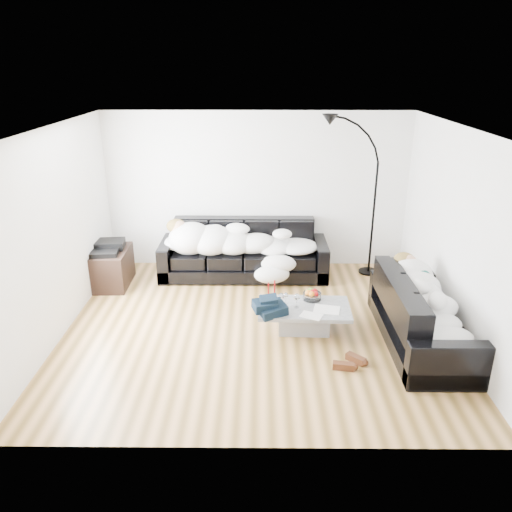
{
  "coord_description": "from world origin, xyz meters",
  "views": [
    {
      "loc": [
        0.06,
        -5.88,
        3.32
      ],
      "look_at": [
        0.0,
        0.3,
        0.9
      ],
      "focal_mm": 35.0,
      "sensor_mm": 36.0,
      "label": 1
    }
  ],
  "objects_px": {
    "wine_glass_b": "(281,300)",
    "fruit_bowl": "(312,294)",
    "sofa_back": "(244,250)",
    "shoes": "(349,362)",
    "wine_glass_a": "(286,298)",
    "coffee_table": "(304,318)",
    "stereo": "(108,247)",
    "av_cabinet": "(110,268)",
    "sleeper_right": "(425,297)",
    "sofa_right": "(423,313)",
    "candle_right": "(275,290)",
    "floor_lamp": "(374,207)",
    "wine_glass_c": "(297,301)",
    "candle_left": "(268,291)",
    "sleeper_back": "(244,239)"
  },
  "relations": [
    {
      "from": "candle_left",
      "to": "candle_right",
      "type": "xyz_separation_m",
      "value": [
        0.08,
        0.0,
        0.02
      ]
    },
    {
      "from": "fruit_bowl",
      "to": "shoes",
      "type": "relative_size",
      "value": 0.59
    },
    {
      "from": "coffee_table",
      "to": "av_cabinet",
      "type": "relative_size",
      "value": 1.42
    },
    {
      "from": "stereo",
      "to": "av_cabinet",
      "type": "bearing_deg",
      "value": 0.0
    },
    {
      "from": "wine_glass_a",
      "to": "floor_lamp",
      "type": "relative_size",
      "value": 0.07
    },
    {
      "from": "fruit_bowl",
      "to": "wine_glass_b",
      "type": "bearing_deg",
      "value": -155.34
    },
    {
      "from": "sofa_back",
      "to": "wine_glass_c",
      "type": "height_order",
      "value": "sofa_back"
    },
    {
      "from": "sofa_right",
      "to": "fruit_bowl",
      "type": "xyz_separation_m",
      "value": [
        -1.32,
        0.51,
        0.0
      ]
    },
    {
      "from": "fruit_bowl",
      "to": "shoes",
      "type": "distance_m",
      "value": 1.16
    },
    {
      "from": "sleeper_right",
      "to": "coffee_table",
      "type": "relative_size",
      "value": 1.5
    },
    {
      "from": "wine_glass_a",
      "to": "stereo",
      "type": "relative_size",
      "value": 0.34
    },
    {
      "from": "sleeper_right",
      "to": "av_cabinet",
      "type": "xyz_separation_m",
      "value": [
        -4.38,
        1.72,
        -0.35
      ]
    },
    {
      "from": "candle_left",
      "to": "candle_right",
      "type": "height_order",
      "value": "candle_right"
    },
    {
      "from": "sofa_back",
      "to": "av_cabinet",
      "type": "distance_m",
      "value": 2.14
    },
    {
      "from": "fruit_bowl",
      "to": "av_cabinet",
      "type": "relative_size",
      "value": 0.29
    },
    {
      "from": "wine_glass_b",
      "to": "av_cabinet",
      "type": "bearing_deg",
      "value": 151.93
    },
    {
      "from": "sofa_back",
      "to": "sleeper_back",
      "type": "relative_size",
      "value": 1.18
    },
    {
      "from": "floor_lamp",
      "to": "candle_left",
      "type": "bearing_deg",
      "value": -114.14
    },
    {
      "from": "wine_glass_b",
      "to": "stereo",
      "type": "height_order",
      "value": "stereo"
    },
    {
      "from": "wine_glass_a",
      "to": "sleeper_back",
      "type": "bearing_deg",
      "value": 109.79
    },
    {
      "from": "fruit_bowl",
      "to": "wine_glass_c",
      "type": "xyz_separation_m",
      "value": [
        -0.22,
        -0.23,
        0.02
      ]
    },
    {
      "from": "sofa_back",
      "to": "coffee_table",
      "type": "relative_size",
      "value": 2.29
    },
    {
      "from": "wine_glass_a",
      "to": "wine_glass_c",
      "type": "height_order",
      "value": "wine_glass_c"
    },
    {
      "from": "sofa_right",
      "to": "fruit_bowl",
      "type": "bearing_deg",
      "value": 68.96
    },
    {
      "from": "coffee_table",
      "to": "wine_glass_b",
      "type": "height_order",
      "value": "wine_glass_b"
    },
    {
      "from": "wine_glass_b",
      "to": "shoes",
      "type": "bearing_deg",
      "value": -47.82
    },
    {
      "from": "fruit_bowl",
      "to": "candle_right",
      "type": "height_order",
      "value": "candle_right"
    },
    {
      "from": "candle_left",
      "to": "shoes",
      "type": "xyz_separation_m",
      "value": [
        0.93,
        -1.06,
        -0.41
      ]
    },
    {
      "from": "sleeper_back",
      "to": "coffee_table",
      "type": "height_order",
      "value": "sleeper_back"
    },
    {
      "from": "sofa_back",
      "to": "sleeper_right",
      "type": "height_order",
      "value": "sofa_back"
    },
    {
      "from": "av_cabinet",
      "to": "floor_lamp",
      "type": "height_order",
      "value": "floor_lamp"
    },
    {
      "from": "wine_glass_c",
      "to": "coffee_table",
      "type": "bearing_deg",
      "value": 11.08
    },
    {
      "from": "sleeper_back",
      "to": "sleeper_right",
      "type": "relative_size",
      "value": 1.29
    },
    {
      "from": "coffee_table",
      "to": "stereo",
      "type": "relative_size",
      "value": 2.69
    },
    {
      "from": "wine_glass_b",
      "to": "av_cabinet",
      "type": "xyz_separation_m",
      "value": [
        -2.64,
        1.41,
        -0.15
      ]
    },
    {
      "from": "wine_glass_b",
      "to": "floor_lamp",
      "type": "bearing_deg",
      "value": 51.16
    },
    {
      "from": "wine_glass_a",
      "to": "stereo",
      "type": "bearing_deg",
      "value": 153.68
    },
    {
      "from": "sofa_right",
      "to": "floor_lamp",
      "type": "distance_m",
      "value": 2.36
    },
    {
      "from": "shoes",
      "to": "wine_glass_a",
      "type": "bearing_deg",
      "value": 148.83
    },
    {
      "from": "wine_glass_b",
      "to": "sleeper_right",
      "type": "bearing_deg",
      "value": -10.23
    },
    {
      "from": "sofa_back",
      "to": "sleeper_right",
      "type": "xyz_separation_m",
      "value": [
        2.28,
        -2.12,
        0.19
      ]
    },
    {
      "from": "sofa_back",
      "to": "sleeper_right",
      "type": "bearing_deg",
      "value": -42.86
    },
    {
      "from": "wine_glass_b",
      "to": "stereo",
      "type": "bearing_deg",
      "value": 151.93
    },
    {
      "from": "wine_glass_a",
      "to": "av_cabinet",
      "type": "bearing_deg",
      "value": 153.68
    },
    {
      "from": "sofa_back",
      "to": "wine_glass_b",
      "type": "bearing_deg",
      "value": -73.23
    },
    {
      "from": "wine_glass_b",
      "to": "candle_right",
      "type": "xyz_separation_m",
      "value": [
        -0.08,
        0.22,
        0.04
      ]
    },
    {
      "from": "candle_right",
      "to": "stereo",
      "type": "bearing_deg",
      "value": 155.02
    },
    {
      "from": "sofa_right",
      "to": "av_cabinet",
      "type": "xyz_separation_m",
      "value": [
        -4.38,
        1.72,
        -0.13
      ]
    },
    {
      "from": "wine_glass_c",
      "to": "sleeper_right",
      "type": "bearing_deg",
      "value": -10.05
    },
    {
      "from": "wine_glass_b",
      "to": "fruit_bowl",
      "type": "bearing_deg",
      "value": 24.66
    }
  ]
}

